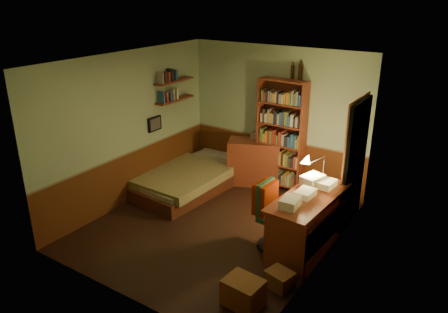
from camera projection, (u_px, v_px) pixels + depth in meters
The scene contains 24 objects.
floor at pixel (215, 226), 6.93m from camera, with size 3.50×4.00×0.02m, color black.
ceiling at pixel (214, 60), 5.99m from camera, with size 3.50×4.00×0.02m, color silver.
wall_back at pixel (276, 117), 8.03m from camera, with size 3.50×0.02×2.60m, color #91AD86.
wall_left at pixel (129, 129), 7.36m from camera, with size 0.02×4.00×2.60m, color #91AD86.
wall_right at pixel (329, 175), 5.56m from camera, with size 0.02×4.00×2.60m, color #91AD86.
wall_front at pixel (114, 201), 4.89m from camera, with size 3.50×0.02×2.60m, color #91AD86.
doorway at pixel (355, 164), 6.70m from camera, with size 0.06×0.90×2.00m, color black.
door_trim at pixel (353, 164), 6.72m from camera, with size 0.02×0.98×2.08m, color #472112.
bed at pixel (190, 171), 8.14m from camera, with size 1.20×2.25×0.67m, color olive.
dresser at pixel (254, 162), 8.31m from camera, with size 0.97×0.48×0.86m, color maroon.
mini_stereo at pixel (259, 136), 8.22m from camera, with size 0.25×0.19×0.13m, color #B2B2B7.
bookshelf at pixel (281, 136), 7.90m from camera, with size 0.88×0.27×2.05m, color maroon.
bottle_left at pixel (293, 72), 7.52m from camera, with size 0.06×0.06×0.23m, color black.
bottle_right at pixel (300, 72), 7.44m from camera, with size 0.07×0.07×0.28m, color black.
desk at pixel (307, 222), 6.22m from camera, with size 0.64×1.54×0.82m, color maroon.
paper_stack at pixel (313, 180), 6.43m from camera, with size 0.25×0.33×0.13m, color silver.
desk_lamp at pixel (324, 163), 6.42m from camera, with size 0.18×0.18×0.60m, color black.
office_chair at pixel (277, 217), 6.18m from camera, with size 0.50×0.44×1.00m, color #274D32.
red_jacket at pixel (259, 168), 5.97m from camera, with size 0.21×0.39×0.46m, color #A02400.
wall_shelf_lower at pixel (175, 100), 8.05m from camera, with size 0.20×0.90×0.03m, color maroon.
wall_shelf_upper at pixel (174, 81), 7.92m from camera, with size 0.20×0.90×0.03m, color maroon.
framed_picture at pixel (155, 124), 7.82m from camera, with size 0.04×0.32×0.26m, color black.
cardboard_box_a at pixel (243, 292), 5.16m from camera, with size 0.45×0.36×0.33m, color brown.
cardboard_box_b at pixel (280, 279), 5.47m from camera, with size 0.32×0.27×0.23m, color brown.
Camera 1 is at (3.44, -4.99, 3.54)m, focal length 35.00 mm.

